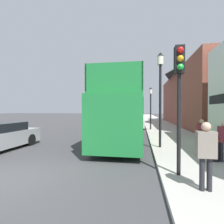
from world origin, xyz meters
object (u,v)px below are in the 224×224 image
at_px(parked_car_ahead_of_bus, 136,122).
at_px(lamp_post_nearest, 160,82).
at_px(pedestrian_nearest, 206,149).
at_px(pedestrian_third, 202,132).
at_px(litter_bin, 214,149).
at_px(parked_car_far_side, 1,137).
at_px(lamp_post_second, 151,100).
at_px(tour_bus, 124,114).
at_px(pedestrian_second, 224,137).
at_px(traffic_signal, 179,81).

height_order(parked_car_ahead_of_bus, lamp_post_nearest, lamp_post_nearest).
xyz_separation_m(pedestrian_nearest, pedestrian_third, (1.33, 4.40, -0.10)).
distance_m(parked_car_ahead_of_bus, litter_bin, 13.61).
xyz_separation_m(parked_car_far_side, lamp_post_second, (8.54, 9.91, 2.46)).
xyz_separation_m(parked_car_ahead_of_bus, litter_bin, (3.37, -13.18, -0.10)).
bearing_deg(lamp_post_nearest, parked_car_ahead_of_bus, 97.93).
distance_m(tour_bus, pedestrian_second, 6.38).
xyz_separation_m(parked_car_ahead_of_bus, traffic_signal, (1.66, -15.02, 2.36)).
bearing_deg(lamp_post_nearest, traffic_signal, -88.20).
bearing_deg(lamp_post_nearest, tour_bus, 133.47).
relative_size(pedestrian_nearest, pedestrian_second, 1.08).
relative_size(parked_car_ahead_of_bus, traffic_signal, 1.11).
xyz_separation_m(parked_car_far_side, pedestrian_nearest, (9.11, -3.70, 0.48)).
bearing_deg(pedestrian_third, parked_car_ahead_of_bus, 106.40).
height_order(pedestrian_second, lamp_post_nearest, lamp_post_nearest).
relative_size(parked_car_ahead_of_bus, pedestrian_second, 2.77).
xyz_separation_m(tour_bus, pedestrian_third, (4.05, -2.93, -0.77)).
bearing_deg(pedestrian_second, traffic_signal, -140.17).
height_order(tour_bus, pedestrian_third, tour_bus).
bearing_deg(parked_car_far_side, tour_bus, -148.09).
xyz_separation_m(pedestrian_second, pedestrian_third, (-0.27, 1.70, -0.02)).
xyz_separation_m(parked_car_ahead_of_bus, lamp_post_nearest, (1.53, -10.98, 2.94)).
relative_size(pedestrian_second, pedestrian_third, 1.02).
xyz_separation_m(parked_car_ahead_of_bus, lamp_post_second, (1.52, -2.42, 2.45)).
distance_m(tour_bus, traffic_signal, 6.83).
height_order(pedestrian_second, litter_bin, pedestrian_second).
xyz_separation_m(parked_car_ahead_of_bus, pedestrian_second, (3.69, -13.33, 0.40)).
bearing_deg(tour_bus, parked_car_ahead_of_bus, 86.21).
distance_m(parked_car_ahead_of_bus, lamp_post_second, 3.76).
bearing_deg(lamp_post_nearest, pedestrian_nearest, -83.64).
bearing_deg(parked_car_far_side, parked_car_ahead_of_bus, -117.33).
xyz_separation_m(pedestrian_nearest, pedestrian_second, (1.60, 2.70, -0.08)).
bearing_deg(lamp_post_nearest, parked_car_far_side, -171.08).
bearing_deg(pedestrian_second, parked_car_far_side, 174.64).
distance_m(tour_bus, lamp_post_second, 6.77).
xyz_separation_m(parked_car_far_side, lamp_post_nearest, (8.55, 1.34, 2.94)).
distance_m(pedestrian_third, litter_bin, 1.63).
xyz_separation_m(tour_bus, parked_car_far_side, (-6.39, -3.62, -1.16)).
xyz_separation_m(pedestrian_nearest, traffic_signal, (-0.43, 1.00, 1.89)).
relative_size(lamp_post_nearest, litter_bin, 5.92).
distance_m(pedestrian_second, traffic_signal, 3.29).
height_order(pedestrian_nearest, lamp_post_second, lamp_post_second).
relative_size(parked_car_ahead_of_bus, litter_bin, 5.11).
relative_size(parked_car_far_side, lamp_post_nearest, 0.87).
bearing_deg(tour_bus, pedestrian_second, -46.58).
bearing_deg(pedestrian_third, traffic_signal, -117.47).
height_order(pedestrian_second, pedestrian_third, pedestrian_second).
bearing_deg(traffic_signal, lamp_post_nearest, 91.80).
bearing_deg(pedestrian_nearest, lamp_post_second, 92.42).
relative_size(lamp_post_second, litter_bin, 5.00).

